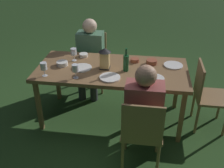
% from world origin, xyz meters
% --- Properties ---
extents(ground_plane, '(16.00, 16.00, 0.00)m').
position_xyz_m(ground_plane, '(0.00, 0.00, 0.00)').
color(ground_plane, '#2D5123').
extents(dining_table, '(1.86, 0.87, 0.75)m').
position_xyz_m(dining_table, '(0.00, 0.00, 0.69)').
color(dining_table, olive).
rests_on(dining_table, ground).
extents(chair_side_left_b, '(0.42, 0.40, 0.87)m').
position_xyz_m(chair_side_left_b, '(0.42, -0.83, 0.49)').
color(chair_side_left_b, '#937047').
rests_on(chair_side_left_b, ground).
extents(person_in_green, '(0.38, 0.47, 1.15)m').
position_xyz_m(person_in_green, '(0.42, -0.63, 0.64)').
color(person_in_green, '#4C7A5B').
rests_on(person_in_green, ground).
extents(chair_head_near, '(0.40, 0.42, 0.87)m').
position_xyz_m(chair_head_near, '(-1.18, 0.00, 0.49)').
color(chair_head_near, '#937047').
rests_on(chair_head_near, ground).
extents(chair_side_right_a, '(0.42, 0.40, 0.87)m').
position_xyz_m(chair_side_right_a, '(-0.42, 0.83, 0.49)').
color(chair_side_right_a, '#937047').
rests_on(chair_side_right_a, ground).
extents(person_in_rust, '(0.38, 0.47, 1.15)m').
position_xyz_m(person_in_rust, '(-0.42, 0.63, 0.64)').
color(person_in_rust, '#9E4C47').
rests_on(person_in_rust, ground).
extents(lantern_centerpiece, '(0.15, 0.15, 0.27)m').
position_xyz_m(lantern_centerpiece, '(0.09, 0.01, 0.90)').
color(lantern_centerpiece, black).
rests_on(lantern_centerpiece, dining_table).
extents(green_bottle_on_table, '(0.07, 0.07, 0.29)m').
position_xyz_m(green_bottle_on_table, '(-0.17, 0.04, 0.86)').
color(green_bottle_on_table, '#195128').
rests_on(green_bottle_on_table, dining_table).
extents(wine_glass_a, '(0.08, 0.08, 0.17)m').
position_xyz_m(wine_glass_a, '(0.52, -0.15, 0.87)').
color(wine_glass_a, silver).
rests_on(wine_glass_a, dining_table).
extents(wine_glass_b, '(0.08, 0.08, 0.17)m').
position_xyz_m(wine_glass_b, '(0.38, 0.30, 0.87)').
color(wine_glass_b, silver).
rests_on(wine_glass_b, dining_table).
extents(wine_glass_c, '(0.08, 0.08, 0.17)m').
position_xyz_m(wine_glass_c, '(0.75, 0.30, 0.87)').
color(wine_glass_c, silver).
rests_on(wine_glass_c, dining_table).
extents(plate_a, '(0.24, 0.24, 0.01)m').
position_xyz_m(plate_a, '(-0.75, -0.18, 0.76)').
color(plate_a, white).
rests_on(plate_a, dining_table).
extents(plate_b, '(0.23, 0.23, 0.01)m').
position_xyz_m(plate_b, '(-0.52, 0.20, 0.76)').
color(plate_b, white).
rests_on(plate_b, dining_table).
extents(plate_c, '(0.24, 0.24, 0.01)m').
position_xyz_m(plate_c, '(-0.01, 0.25, 0.76)').
color(plate_c, white).
rests_on(plate_c, dining_table).
extents(plate_d, '(0.24, 0.24, 0.01)m').
position_xyz_m(plate_d, '(0.37, 0.05, 0.76)').
color(plate_d, white).
rests_on(plate_d, dining_table).
extents(bowl_olives, '(0.14, 0.14, 0.06)m').
position_xyz_m(bowl_olives, '(-0.48, -0.19, 0.78)').
color(bowl_olives, '#9E5138').
rests_on(bowl_olives, dining_table).
extents(bowl_bread, '(0.14, 0.14, 0.05)m').
position_xyz_m(bowl_bread, '(0.63, 0.01, 0.78)').
color(bowl_bread, silver).
rests_on(bowl_bread, dining_table).
extents(bowl_salad, '(0.12, 0.12, 0.04)m').
position_xyz_m(bowl_salad, '(0.43, -0.30, 0.77)').
color(bowl_salad, silver).
rests_on(bowl_salad, dining_table).
extents(bowl_dip, '(0.11, 0.11, 0.05)m').
position_xyz_m(bowl_dip, '(-0.27, -0.23, 0.77)').
color(bowl_dip, '#9E5138').
rests_on(bowl_dip, dining_table).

